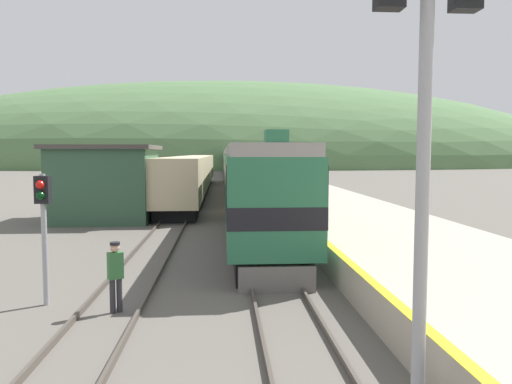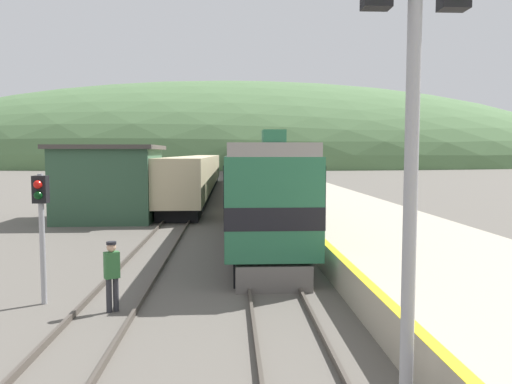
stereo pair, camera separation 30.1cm
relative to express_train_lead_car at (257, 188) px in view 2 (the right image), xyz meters
The scene contains 14 objects.
track_main 48.75m from the express_train_lead_car, 90.00° to the left, with size 1.52×180.00×0.16m.
track_siding 48.94m from the express_train_lead_car, 95.05° to the left, with size 1.52×180.00×0.16m.
platform 29.22m from the express_train_lead_car, 79.79° to the left, with size 6.70×140.00×0.98m.
distant_hills 138.14m from the express_train_lead_car, 90.00° to the left, with size 229.85×103.43×52.01m.
station_shed 10.65m from the express_train_lead_car, 141.82° to the left, with size 5.89×6.16×4.41m.
express_train_lead_car is the anchor object (origin of this frame).
carriage_second 22.00m from the express_train_lead_car, 90.00° to the left, with size 2.85×22.30×4.25m.
carriage_third 45.18m from the express_train_lead_car, 90.00° to the left, with size 2.85×22.30×4.25m.
carriage_fourth 68.36m from the express_train_lead_car, 90.00° to the left, with size 2.85×22.30×4.25m.
carriage_fifth 91.53m from the express_train_lead_car, 90.00° to the left, with size 2.85×22.30×4.25m.
siding_train 26.03m from the express_train_lead_car, 99.52° to the left, with size 2.90×43.26×3.65m.
signal_mast_main 16.53m from the express_train_lead_car, 85.20° to the right, with size 2.20×0.42×7.98m.
signal_post_siding 11.86m from the express_train_lead_car, 121.16° to the right, with size 0.36×0.42×3.42m.
track_worker 11.73m from the express_train_lead_car, 111.03° to the right, with size 0.42×0.36×1.77m.
Camera 2 is at (-1.22, -1.92, 3.96)m, focal length 35.00 mm.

